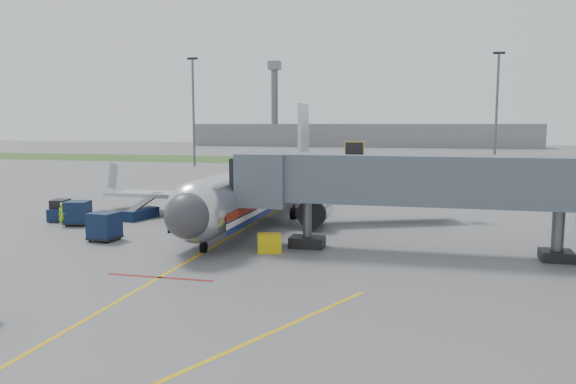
% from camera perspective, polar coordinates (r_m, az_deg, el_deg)
% --- Properties ---
extents(ground, '(400.00, 400.00, 0.00)m').
position_cam_1_polar(ground, '(33.97, -9.86, -6.79)').
color(ground, '#565659').
rests_on(ground, ground).
extents(grass_strip, '(300.00, 25.00, 0.01)m').
position_cam_1_polar(grass_strip, '(121.16, 7.57, 3.10)').
color(grass_strip, '#2D4C1E').
rests_on(grass_strip, ground).
extents(apron_markings, '(21.52, 50.00, 0.01)m').
position_cam_1_polar(apron_markings, '(27.61, -16.16, -10.18)').
color(apron_markings, gold).
rests_on(apron_markings, ground).
extents(airliner, '(32.10, 35.67, 10.25)m').
position_cam_1_polar(airliner, '(47.65, -2.52, 0.48)').
color(airliner, silver).
rests_on(airliner, ground).
extents(jet_bridge, '(25.30, 4.00, 6.90)m').
position_cam_1_polar(jet_bridge, '(35.33, 12.94, 1.03)').
color(jet_bridge, slate).
rests_on(jet_bridge, ground).
extents(light_mast_left, '(2.00, 0.44, 20.40)m').
position_cam_1_polar(light_mast_left, '(109.20, -9.59, 8.31)').
color(light_mast_left, '#595B60').
rests_on(light_mast_left, ground).
extents(light_mast_right, '(2.00, 0.44, 20.40)m').
position_cam_1_polar(light_mast_right, '(105.81, 20.44, 8.02)').
color(light_mast_right, '#595B60').
rests_on(light_mast_right, ground).
extents(distant_terminal, '(120.00, 14.00, 8.00)m').
position_cam_1_polar(distant_terminal, '(201.55, 7.32, 5.75)').
color(distant_terminal, slate).
rests_on(distant_terminal, ground).
extents(control_tower, '(4.00, 4.00, 30.00)m').
position_cam_1_polar(control_tower, '(202.55, -1.37, 9.58)').
color(control_tower, '#595B60').
rests_on(control_tower, ground).
extents(baggage_tug, '(1.80, 2.72, 1.75)m').
position_cam_1_polar(baggage_tug, '(50.47, -22.11, -1.81)').
color(baggage_tug, '#0C1B36').
rests_on(baggage_tug, ground).
extents(baggage_cart_a, '(1.99, 1.99, 1.96)m').
position_cam_1_polar(baggage_cart_a, '(40.64, -18.15, -3.33)').
color(baggage_cart_a, '#0C1B36').
rests_on(baggage_cart_a, ground).
extents(baggage_cart_b, '(1.67, 1.67, 1.66)m').
position_cam_1_polar(baggage_cart_b, '(50.47, -10.84, -1.33)').
color(baggage_cart_b, '#0C1B36').
rests_on(baggage_cart_b, ground).
extents(baggage_cart_c, '(2.11, 2.11, 1.91)m').
position_cam_1_polar(baggage_cart_c, '(47.54, -20.57, -2.01)').
color(baggage_cart_c, '#0C1B36').
rests_on(baggage_cart_c, ground).
extents(belt_loader, '(2.02, 4.25, 2.01)m').
position_cam_1_polar(belt_loader, '(49.09, -14.76, -2.08)').
color(belt_loader, '#0C1B36').
rests_on(belt_loader, ground).
extents(ground_power_cart, '(1.70, 1.39, 1.17)m').
position_cam_1_polar(ground_power_cart, '(35.26, -1.91, -5.22)').
color(ground_power_cart, yellow).
rests_on(ground_power_cart, ground).
extents(ramp_worker, '(0.79, 0.83, 1.91)m').
position_cam_1_polar(ramp_worker, '(47.21, -21.89, -2.14)').
color(ramp_worker, '#A2E81B').
rests_on(ramp_worker, ground).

